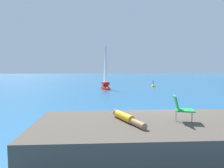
{
  "coord_description": "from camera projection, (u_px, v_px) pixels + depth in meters",
  "views": [
    {
      "loc": [
        -2.45,
        -9.31,
        2.52
      ],
      "look_at": [
        -1.47,
        11.36,
        0.86
      ],
      "focal_mm": 32.11,
      "sensor_mm": 36.0,
      "label": 1
    }
  ],
  "objects": [
    {
      "name": "marker_buoy",
      "position": [
        153.0,
        87.0,
        26.93
      ],
      "size": [
        0.56,
        0.56,
        1.13
      ],
      "color": "yellow",
      "rests_on": "ground"
    },
    {
      "name": "shore_ledge",
      "position": [
        165.0,
        135.0,
        6.17
      ],
      "size": [
        7.96,
        3.45,
        0.89
      ],
      "primitive_type": "cube",
      "rotation": [
        0.0,
        0.0,
        0.01
      ],
      "color": "brown",
      "rests_on": "ground"
    },
    {
      "name": "ground_plane",
      "position": [
        154.0,
        121.0,
        9.58
      ],
      "size": [
        160.0,
        160.0,
        0.0
      ],
      "primitive_type": "plane",
      "color": "#236093"
    },
    {
      "name": "person_sunbather",
      "position": [
        126.0,
        118.0,
        6.13
      ],
      "size": [
        0.84,
        1.66,
        0.25
      ],
      "rotation": [
        0.0,
        0.0,
        5.12
      ],
      "color": "gold",
      "rests_on": "shore_ledge"
    },
    {
      "name": "beach_chair",
      "position": [
        181.0,
        107.0,
        6.1
      ],
      "size": [
        0.69,
        0.6,
        0.8
      ],
      "rotation": [
        0.0,
        0.0,
        6.05
      ],
      "color": "green",
      "rests_on": "shore_ledge"
    },
    {
      "name": "sailboat_near",
      "position": [
        105.0,
        86.0,
        24.04
      ],
      "size": [
        1.57,
        3.08,
        5.6
      ],
      "rotation": [
        0.0,
        0.0,
        4.91
      ],
      "color": "red",
      "rests_on": "ground"
    },
    {
      "name": "boulder_seaward",
      "position": [
        159.0,
        132.0,
        7.89
      ],
      "size": [
        1.41,
        1.06,
        0.93
      ],
      "primitive_type": "cube",
      "rotation": [
        -0.01,
        -0.16,
        0.01
      ],
      "color": "#555343",
      "rests_on": "ground"
    },
    {
      "name": "boulder_inland",
      "position": [
        187.0,
        132.0,
        7.94
      ],
      "size": [
        1.44,
        1.75,
        1.32
      ],
      "primitive_type": "cube",
      "rotation": [
        -0.18,
        0.18,
        1.61
      ],
      "color": "#515144",
      "rests_on": "ground"
    }
  ]
}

